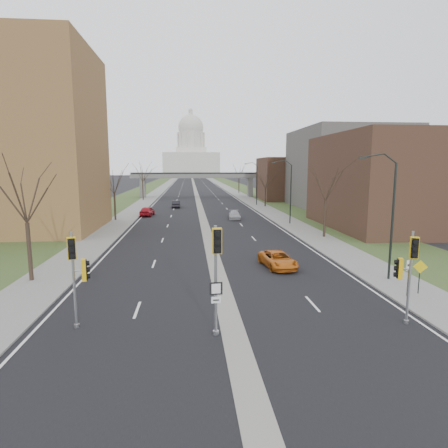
{
  "coord_description": "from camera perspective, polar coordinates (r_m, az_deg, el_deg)",
  "views": [
    {
      "loc": [
        -2.02,
        -18.15,
        7.88
      ],
      "look_at": [
        0.59,
        10.08,
        3.54
      ],
      "focal_mm": 30.0,
      "sensor_mm": 36.0,
      "label": 1
    }
  ],
  "objects": [
    {
      "name": "commercial_block_far",
      "position": [
        91.41,
        10.02,
        6.77
      ],
      "size": [
        14.0,
        14.0,
        10.0
      ],
      "primitive_type": "cube",
      "color": "#472E21",
      "rests_on": "ground"
    },
    {
      "name": "streetlight_near",
      "position": [
        27.44,
        23.15,
        6.08
      ],
      "size": [
        2.61,
        0.2,
        8.7
      ],
      "color": "black",
      "rests_on": "sidewalk_right"
    },
    {
      "name": "tree_right_c",
      "position": [
        114.14,
        2.3,
        8.28
      ],
      "size": [
        7.65,
        7.65,
        9.99
      ],
      "color": "#382B21",
      "rests_on": "sidewalk_right"
    },
    {
      "name": "car_right_mid",
      "position": [
        56.86,
        1.61,
        1.37
      ],
      "size": [
        2.0,
        4.38,
        1.24
      ],
      "primitive_type": "imported",
      "rotation": [
        0.0,
        0.0,
        -0.06
      ],
      "color": "#9999A0",
      "rests_on": "ground"
    },
    {
      "name": "tree_right_a",
      "position": [
        42.88,
        15.33,
        6.74
      ],
      "size": [
        7.2,
        7.2,
        9.4
      ],
      "color": "#382B21",
      "rests_on": "sidewalk_right"
    },
    {
      "name": "warning_sign",
      "position": [
        26.07,
        27.66,
        -6.47
      ],
      "size": [
        0.8,
        0.28,
        2.13
      ],
      "rotation": [
        0.0,
        0.0,
        -0.31
      ],
      "color": "black",
      "rests_on": "sidewalk_right"
    },
    {
      "name": "tree_left_c",
      "position": [
        90.82,
        -12.35,
        7.98
      ],
      "size": [
        7.65,
        7.65,
        9.99
      ],
      "color": "#382B21",
      "rests_on": "sidewalk_left"
    },
    {
      "name": "signal_pole_left",
      "position": [
        19.39,
        -21.49,
        -5.95
      ],
      "size": [
        0.81,
        1.05,
        4.85
      ],
      "rotation": [
        0.0,
        0.0,
        0.27
      ],
      "color": "gray",
      "rests_on": "ground"
    },
    {
      "name": "commercial_block_mid",
      "position": [
        76.3,
        18.07,
        8.0
      ],
      "size": [
        18.0,
        22.0,
        15.0
      ],
      "primitive_type": "cube",
      "color": "#5B5854",
      "rests_on": "ground"
    },
    {
      "name": "grass_verge_right",
      "position": [
        169.51,
        1.51,
        6.06
      ],
      "size": [
        8.0,
        600.0,
        0.1
      ],
      "primitive_type": "cube",
      "color": "#2E4620",
      "rests_on": "ground"
    },
    {
      "name": "sidewalk_right",
      "position": [
        168.91,
        -0.52,
        6.05
      ],
      "size": [
        4.0,
        600.0,
        0.12
      ],
      "primitive_type": "cube",
      "color": "gray",
      "rests_on": "ground"
    },
    {
      "name": "car_right_near",
      "position": [
        30.0,
        8.19,
        -5.37
      ],
      "size": [
        2.65,
        4.77,
        1.26
      ],
      "primitive_type": "imported",
      "rotation": [
        0.0,
        0.0,
        0.13
      ],
      "color": "#C46114",
      "rests_on": "ground"
    },
    {
      "name": "capitol",
      "position": [
        338.32,
        -5.02,
        10.49
      ],
      "size": [
        48.0,
        42.0,
        55.75
      ],
      "color": "silver",
      "rests_on": "ground"
    },
    {
      "name": "tree_left_a",
      "position": [
        28.39,
        -28.16,
        5.17
      ],
      "size": [
        7.2,
        7.2,
        9.4
      ],
      "color": "#382B21",
      "rests_on": "sidewalk_left"
    },
    {
      "name": "pedestrian_bridge",
      "position": [
        98.21,
        -4.13,
        6.92
      ],
      "size": [
        34.0,
        3.0,
        6.45
      ],
      "color": "slate",
      "rests_on": "ground"
    },
    {
      "name": "grass_verge_left",
      "position": [
        169.09,
        -10.76,
        5.9
      ],
      "size": [
        8.0,
        600.0,
        0.1
      ],
      "primitive_type": "cube",
      "color": "#2E4620",
      "rests_on": "ground"
    },
    {
      "name": "median_strip",
      "position": [
        168.34,
        -4.62,
        6.0
      ],
      "size": [
        1.2,
        600.0,
        0.02
      ],
      "primitive_type": "cube",
      "color": "gray",
      "rests_on": "ground"
    },
    {
      "name": "sidewalk_left",
      "position": [
        168.62,
        -8.72,
        5.95
      ],
      "size": [
        4.0,
        600.0,
        0.12
      ],
      "primitive_type": "cube",
      "color": "gray",
      "rests_on": "ground"
    },
    {
      "name": "car_left_far",
      "position": [
        73.66,
        -7.3,
        3.05
      ],
      "size": [
        1.51,
        4.28,
        1.41
      ],
      "primitive_type": "imported",
      "rotation": [
        0.0,
        0.0,
        3.15
      ],
      "color": "black",
      "rests_on": "ground"
    },
    {
      "name": "tree_right_b",
      "position": [
        74.7,
        6.36,
        7.08
      ],
      "size": [
        6.3,
        6.3,
        8.22
      ],
      "color": "#382B21",
      "rests_on": "sidewalk_right"
    },
    {
      "name": "signal_pole_right",
      "position": [
        20.6,
        26.18,
        -5.56
      ],
      "size": [
        0.8,
        1.07,
        4.77
      ],
      "rotation": [
        0.0,
        0.0,
        -0.35
      ],
      "color": "gray",
      "rests_on": "ground"
    },
    {
      "name": "speed_limit_sign",
      "position": [
        25.24,
        26.31,
        -6.47
      ],
      "size": [
        0.46,
        0.21,
        2.25
      ],
      "rotation": [
        0.0,
        0.0,
        0.39
      ],
      "color": "black",
      "rests_on": "sidewalk_right"
    },
    {
      "name": "signal_pole_median",
      "position": [
        16.99,
        -1.16,
        -5.71
      ],
      "size": [
        0.61,
        0.86,
        5.24
      ],
      "rotation": [
        0.0,
        0.0,
        0.06
      ],
      "color": "gray",
      "rests_on": "ground"
    },
    {
      "name": "streetlight_mid",
      "position": [
        51.81,
        9.34,
        7.57
      ],
      "size": [
        2.61,
        0.2,
        8.7
      ],
      "color": "black",
      "rests_on": "sidewalk_right"
    },
    {
      "name": "car_left_near",
      "position": [
        61.92,
        -11.63,
        1.94
      ],
      "size": [
        2.3,
        4.72,
        1.55
      ],
      "primitive_type": "imported",
      "rotation": [
        0.0,
        0.0,
        3.04
      ],
      "color": "maroon",
      "rests_on": "ground"
    },
    {
      "name": "road_surface",
      "position": [
        168.34,
        -4.62,
        6.0
      ],
      "size": [
        20.0,
        600.0,
        0.01
      ],
      "primitive_type": "cube",
      "color": "black",
      "rests_on": "ground"
    },
    {
      "name": "tree_left_b",
      "position": [
        57.23,
        -16.46,
        6.7
      ],
      "size": [
        6.75,
        6.75,
        8.81
      ],
      "color": "#382B21",
      "rests_on": "sidewalk_left"
    },
    {
      "name": "ground",
      "position": [
        19.89,
        1.01,
        -14.63
      ],
      "size": [
        700.0,
        700.0,
        0.0
      ],
      "primitive_type": "plane",
      "color": "black",
      "rests_on": "ground"
    },
    {
      "name": "streetlight_far",
      "position": [
        77.25,
        4.45,
        8.0
      ],
      "size": [
        2.61,
        0.2,
        8.7
      ],
      "color": "black",
      "rests_on": "sidewalk_right"
    },
    {
      "name": "commercial_block_near",
      "position": [
        53.01,
        24.25,
        5.91
      ],
      "size": [
        16.0,
        20.0,
        12.0
      ],
      "primitive_type": "cube",
      "color": "#472E21",
      "rests_on": "ground"
    }
  ]
}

